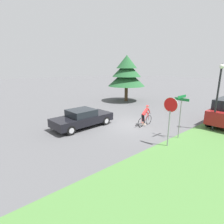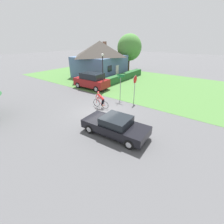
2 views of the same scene
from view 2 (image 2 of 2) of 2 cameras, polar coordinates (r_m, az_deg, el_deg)
ground_plane at (r=13.14m, az=-3.77°, el=-0.28°), size 140.00×140.00×0.00m
grass_verge_right at (r=24.17m, az=6.65°, el=11.89°), size 16.00×36.00×0.01m
cottage_house at (r=27.32m, az=-4.53°, el=19.79°), size 9.32×7.99×5.62m
hedge_row at (r=23.89m, az=3.98°, el=13.08°), size 10.91×0.90×1.02m
sedan_left_lane at (r=9.92m, az=1.28°, el=-5.25°), size 2.10×4.52×1.31m
cyclist at (r=13.90m, az=-4.33°, el=4.52°), size 0.44×1.71×1.54m
parked_suv_right at (r=19.84m, az=-7.75°, el=11.72°), size 2.23×4.66×1.99m
stop_sign at (r=14.96m, az=8.71°, el=10.77°), size 0.79×0.08×2.72m
street_lamp at (r=17.79m, az=-3.54°, el=16.41°), size 0.30×0.30×4.48m
street_name_sign at (r=15.56m, az=3.25°, el=11.15°), size 0.90×0.90×2.64m
deciduous_tree_right at (r=31.35m, az=6.64°, el=23.19°), size 4.60×4.60×6.82m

